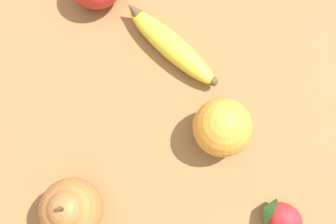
{
  "coord_description": "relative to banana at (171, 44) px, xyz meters",
  "views": [
    {
      "loc": [
        0.02,
        0.24,
        0.57
      ],
      "look_at": [
        0.02,
        0.1,
        0.03
      ],
      "focal_mm": 42.0,
      "sensor_mm": 36.0,
      "label": 1
    }
  ],
  "objects": [
    {
      "name": "strawberry",
      "position": [
        -0.15,
        0.25,
        0.0
      ],
      "size": [
        0.07,
        0.06,
        0.04
      ],
      "rotation": [
        0.0,
        0.0,
        5.82
      ],
      "color": "red",
      "rests_on": "ground_plane"
    },
    {
      "name": "banana",
      "position": [
        0.0,
        0.0,
        0.0
      ],
      "size": [
        0.15,
        0.14,
        0.04
      ],
      "rotation": [
        0.0,
        0.0,
        5.55
      ],
      "color": "yellow",
      "rests_on": "ground_plane"
    },
    {
      "name": "orange",
      "position": [
        -0.07,
        0.13,
        0.02
      ],
      "size": [
        0.08,
        0.08,
        0.08
      ],
      "color": "orange",
      "rests_on": "ground_plane"
    },
    {
      "name": "pear",
      "position": [
        0.12,
        0.25,
        0.03
      ],
      "size": [
        0.08,
        0.08,
        0.1
      ],
      "color": "#A36633",
      "rests_on": "ground_plane"
    },
    {
      "name": "ground_plane",
      "position": [
        -0.02,
        0.0,
        -0.02
      ],
      "size": [
        3.0,
        3.0,
        0.0
      ],
      "primitive_type": "plane",
      "color": "olive"
    }
  ]
}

